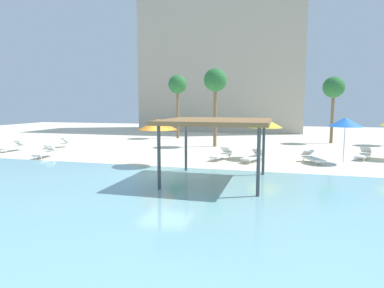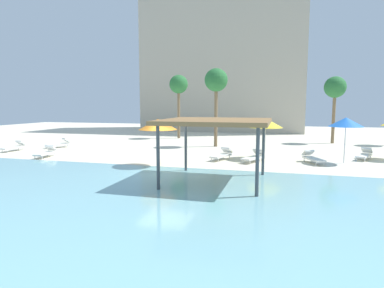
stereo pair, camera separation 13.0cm
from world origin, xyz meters
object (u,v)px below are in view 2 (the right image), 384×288
(palm_tree_0, at_px, (335,89))
(palm_tree_3, at_px, (179,86))
(shade_pavilion, at_px, (216,123))
(beach_umbrella_orange_1, at_px, (158,124))
(lounge_chair_4, at_px, (59,143))
(lounge_chair_3, at_px, (364,154))
(palm_tree_1, at_px, (216,82))
(lounge_chair_2, at_px, (222,154))
(lounge_chair_6, at_px, (15,147))
(beach_umbrella_yellow_0, at_px, (265,123))
(lounge_chair_1, at_px, (312,158))
(lounge_chair_5, at_px, (46,152))
(beach_umbrella_blue_3, at_px, (346,122))
(lounge_chair_0, at_px, (254,156))

(palm_tree_0, height_order, palm_tree_3, palm_tree_3)
(shade_pavilion, distance_m, beach_umbrella_orange_1, 4.90)
(lounge_chair_4, bearing_deg, shade_pavilion, 90.71)
(lounge_chair_3, distance_m, palm_tree_1, 12.22)
(lounge_chair_2, height_order, palm_tree_3, palm_tree_3)
(palm_tree_1, bearing_deg, lounge_chair_6, -154.75)
(beach_umbrella_yellow_0, xyz_separation_m, lounge_chair_1, (2.85, -0.77, -2.00))
(lounge_chair_2, xyz_separation_m, lounge_chair_3, (8.74, 2.42, 0.00))
(lounge_chair_1, relative_size, lounge_chair_5, 1.01)
(lounge_chair_4, height_order, palm_tree_1, palm_tree_1)
(beach_umbrella_orange_1, distance_m, lounge_chair_4, 12.21)
(lounge_chair_5, distance_m, palm_tree_1, 13.90)
(beach_umbrella_blue_3, bearing_deg, beach_umbrella_orange_1, -159.68)
(lounge_chair_6, height_order, palm_tree_0, palm_tree_0)
(beach_umbrella_orange_1, bearing_deg, shade_pavilion, -37.19)
(lounge_chair_6, distance_m, palm_tree_0, 27.00)
(palm_tree_1, bearing_deg, beach_umbrella_orange_1, -98.43)
(lounge_chair_2, relative_size, palm_tree_0, 0.33)
(beach_umbrella_blue_3, height_order, palm_tree_3, palm_tree_3)
(beach_umbrella_blue_3, xyz_separation_m, lounge_chair_2, (-7.25, -0.67, -2.12))
(lounge_chair_1, distance_m, palm_tree_1, 10.66)
(beach_umbrella_blue_3, relative_size, lounge_chair_2, 1.37)
(lounge_chair_1, bearing_deg, palm_tree_3, -157.43)
(lounge_chair_0, height_order, palm_tree_1, palm_tree_1)
(beach_umbrella_yellow_0, bearing_deg, lounge_chair_3, 13.20)
(beach_umbrella_orange_1, bearing_deg, lounge_chair_0, 29.04)
(beach_umbrella_blue_3, relative_size, lounge_chair_3, 1.39)
(beach_umbrella_yellow_0, xyz_separation_m, beach_umbrella_blue_3, (4.67, -0.31, 0.12))
(lounge_chair_0, height_order, lounge_chair_3, same)
(beach_umbrella_yellow_0, bearing_deg, lounge_chair_6, -176.05)
(lounge_chair_1, height_order, lounge_chair_5, same)
(lounge_chair_6, xyz_separation_m, palm_tree_0, (23.89, 11.72, 4.56))
(lounge_chair_5, distance_m, palm_tree_0, 24.24)
(lounge_chair_4, distance_m, palm_tree_0, 24.17)
(lounge_chair_0, height_order, lounge_chair_2, same)
(beach_umbrella_orange_1, distance_m, lounge_chair_3, 13.26)
(lounge_chair_3, bearing_deg, palm_tree_0, -150.59)
(beach_umbrella_orange_1, height_order, lounge_chair_0, beach_umbrella_orange_1)
(beach_umbrella_blue_3, height_order, lounge_chair_4, beach_umbrella_blue_3)
(beach_umbrella_yellow_0, xyz_separation_m, palm_tree_0, (5.49, 10.45, 2.56))
(palm_tree_0, bearing_deg, lounge_chair_6, -153.86)
(beach_umbrella_yellow_0, distance_m, lounge_chair_1, 3.56)
(lounge_chair_5, xyz_separation_m, palm_tree_1, (9.78, 8.53, 4.99))
(lounge_chair_1, height_order, palm_tree_3, palm_tree_3)
(shade_pavilion, relative_size, palm_tree_1, 0.72)
(beach_umbrella_orange_1, bearing_deg, palm_tree_1, 81.57)
(shade_pavilion, height_order, lounge_chair_2, shade_pavilion)
(beach_umbrella_blue_3, distance_m, lounge_chair_6, 23.18)
(shade_pavilion, xyz_separation_m, lounge_chair_1, (4.64, 6.32, -2.34))
(lounge_chair_4, xyz_separation_m, palm_tree_1, (12.14, 4.07, 4.99))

